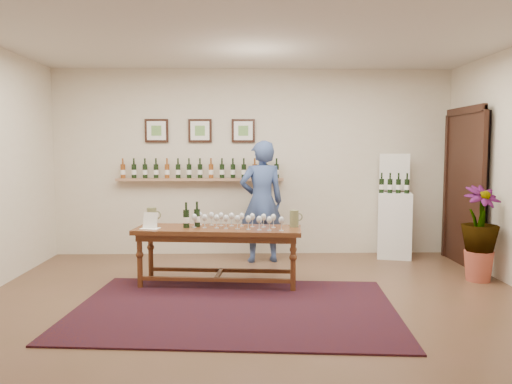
{
  "coord_description": "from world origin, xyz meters",
  "views": [
    {
      "loc": [
        -0.15,
        -5.08,
        1.61
      ],
      "look_at": [
        0.0,
        0.8,
        1.1
      ],
      "focal_mm": 35.0,
      "sensor_mm": 36.0,
      "label": 1
    }
  ],
  "objects_px": {
    "potted_plant": "(480,233)",
    "person": "(262,202)",
    "tasting_table": "(218,236)",
    "display_pedestal": "(394,225)"
  },
  "relations": [
    {
      "from": "potted_plant",
      "to": "person",
      "type": "relative_size",
      "value": 0.58
    },
    {
      "from": "tasting_table",
      "to": "display_pedestal",
      "type": "relative_size",
      "value": 2.08
    },
    {
      "from": "tasting_table",
      "to": "potted_plant",
      "type": "bearing_deg",
      "value": 7.85
    },
    {
      "from": "tasting_table",
      "to": "potted_plant",
      "type": "xyz_separation_m",
      "value": [
        3.17,
        0.11,
        0.0
      ]
    },
    {
      "from": "potted_plant",
      "to": "person",
      "type": "height_order",
      "value": "person"
    },
    {
      "from": "display_pedestal",
      "to": "potted_plant",
      "type": "bearing_deg",
      "value": -65.22
    },
    {
      "from": "tasting_table",
      "to": "potted_plant",
      "type": "height_order",
      "value": "potted_plant"
    },
    {
      "from": "display_pedestal",
      "to": "person",
      "type": "xyz_separation_m",
      "value": [
        -1.98,
        -0.25,
        0.38
      ]
    },
    {
      "from": "tasting_table",
      "to": "person",
      "type": "height_order",
      "value": "person"
    },
    {
      "from": "tasting_table",
      "to": "potted_plant",
      "type": "relative_size",
      "value": 1.98
    }
  ]
}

